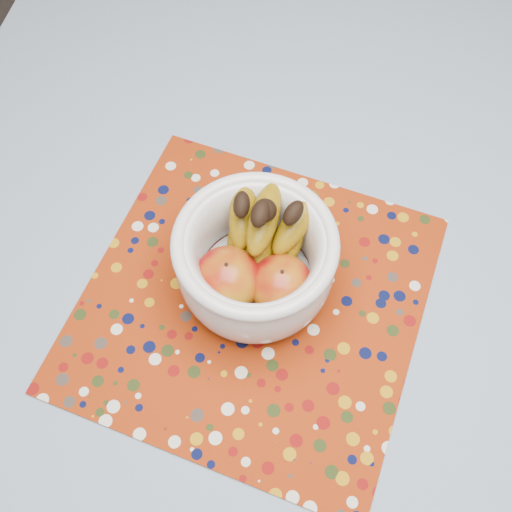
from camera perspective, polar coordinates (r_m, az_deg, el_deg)
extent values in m
plane|color=#2D2826|center=(1.58, 3.87, -13.71)|extent=(4.00, 4.00, 0.00)
cube|color=brown|center=(0.90, 6.64, -2.03)|extent=(1.20, 1.20, 0.04)
cylinder|color=brown|center=(1.59, -11.70, 12.40)|extent=(0.06, 0.06, 0.71)
cube|color=slate|center=(0.88, 6.80, -1.31)|extent=(1.32, 1.32, 0.01)
cube|color=maroon|center=(0.84, -0.34, -4.31)|extent=(0.53, 0.53, 0.00)
cylinder|color=silver|center=(0.85, -0.07, -2.50)|extent=(0.11, 0.11, 0.01)
cylinder|color=silver|center=(0.84, -0.07, -2.19)|extent=(0.16, 0.16, 0.01)
torus|color=silver|center=(0.74, -0.07, 1.29)|extent=(0.21, 0.21, 0.02)
ellipsoid|color=#780507|center=(0.78, -2.72, -2.19)|extent=(0.09, 0.09, 0.08)
ellipsoid|color=#780507|center=(0.78, 2.40, -2.78)|extent=(0.09, 0.09, 0.08)
sphere|color=black|center=(0.74, 0.86, 4.37)|extent=(0.03, 0.03, 0.03)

